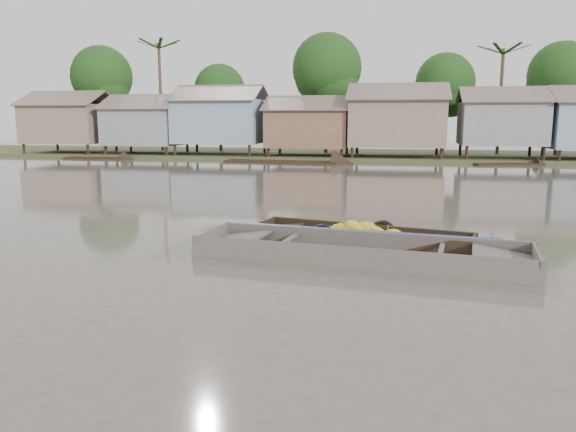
# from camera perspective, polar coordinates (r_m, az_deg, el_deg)

# --- Properties ---
(ground) EXTENTS (120.00, 120.00, 0.00)m
(ground) POSITION_cam_1_polar(r_m,az_deg,el_deg) (12.12, -1.87, -4.52)
(ground) COLOR #4F473C
(ground) RESTS_ON ground
(riverbank) EXTENTS (120.00, 12.47, 10.22)m
(riverbank) POSITION_cam_1_polar(r_m,az_deg,el_deg) (43.29, 11.76, 9.88)
(riverbank) COLOR #384723
(riverbank) RESTS_ON ground
(banana_boat) EXTENTS (5.50, 2.48, 0.77)m
(banana_boat) POSITION_cam_1_polar(r_m,az_deg,el_deg) (13.88, 7.08, -2.10)
(banana_boat) COLOR black
(banana_boat) RESTS_ON ground
(viewer_boat) EXTENTS (7.39, 2.76, 0.58)m
(viewer_boat) POSITION_cam_1_polar(r_m,az_deg,el_deg) (12.34, 7.43, -4.08)
(viewer_boat) COLOR #413B37
(viewer_boat) RESTS_ON ground
(distant_boats) EXTENTS (48.94, 15.57, 1.38)m
(distant_boats) POSITION_cam_1_polar(r_m,az_deg,el_deg) (37.37, 26.73, 4.64)
(distant_boats) COLOR black
(distant_boats) RESTS_ON ground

